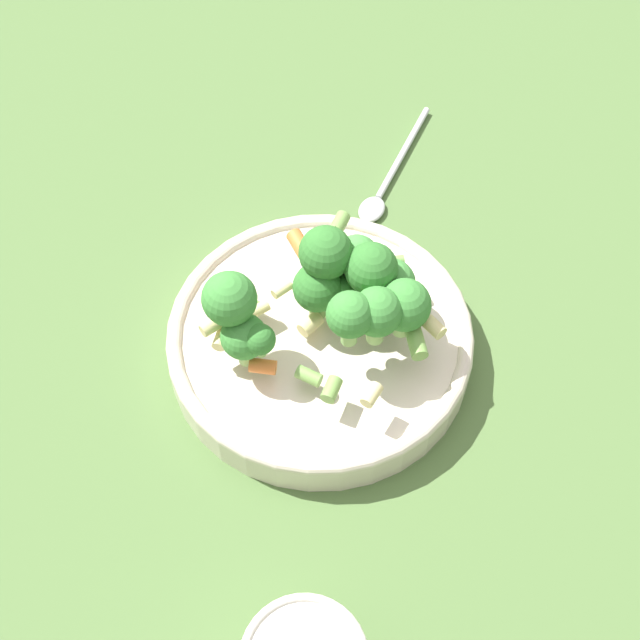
# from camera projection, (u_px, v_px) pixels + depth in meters

# --- Properties ---
(ground_plane) EXTENTS (3.00, 3.00, 0.00)m
(ground_plane) POSITION_uv_depth(u_px,v_px,m) (320.00, 353.00, 0.83)
(ground_plane) COLOR #4C6B38
(bowl) EXTENTS (0.28, 0.28, 0.04)m
(bowl) POSITION_uv_depth(u_px,v_px,m) (320.00, 340.00, 0.81)
(bowl) COLOR beige
(bowl) RESTS_ON ground_plane
(pasta_salad) EXTENTS (0.22, 0.21, 0.10)m
(pasta_salad) POSITION_uv_depth(u_px,v_px,m) (334.00, 293.00, 0.75)
(pasta_salad) COLOR #8CB766
(pasta_salad) RESTS_ON bowl
(spoon) EXTENTS (0.16, 0.11, 0.01)m
(spoon) POSITION_uv_depth(u_px,v_px,m) (386.00, 184.00, 0.94)
(spoon) COLOR silver
(spoon) RESTS_ON ground_plane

